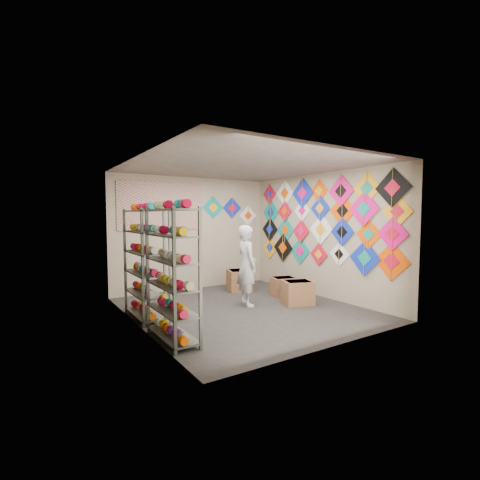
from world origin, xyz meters
TOP-DOWN VIEW (x-y plane):
  - ground at (0.00, 0.00)m, footprint 4.50×4.50m
  - room_walls at (0.00, 0.00)m, footprint 4.50×4.50m
  - shelf_rack_front at (-1.78, -0.85)m, footprint 0.40×1.10m
  - shelf_rack_back at (-1.78, 0.45)m, footprint 0.40×1.10m
  - string_spools at (-1.78, -0.20)m, footprint 0.12×2.36m
  - kite_wall_display at (1.98, -0.06)m, footprint 0.06×4.21m
  - back_wall_kites at (1.05, 2.24)m, footprint 1.61×0.02m
  - poster at (-0.80, 2.23)m, footprint 2.00×0.01m
  - shopkeeper at (0.20, 0.21)m, footprint 0.71×0.57m
  - carton_a at (1.11, -0.28)m, footprint 0.69×0.63m
  - carton_b at (1.34, 0.44)m, footprint 0.60×0.53m
  - carton_c at (0.80, 1.43)m, footprint 0.66×0.70m

SIDE VIEW (x-z plane):
  - ground at x=0.00m, z-range 0.00..0.00m
  - carton_b at x=1.34m, z-range 0.00..0.41m
  - carton_a at x=1.11m, z-range 0.00..0.47m
  - carton_c at x=0.80m, z-range 0.00..0.49m
  - shopkeeper at x=0.20m, z-range 0.00..1.60m
  - shelf_rack_front at x=-1.78m, z-range 0.00..1.90m
  - shelf_rack_back at x=-1.78m, z-range 0.00..1.90m
  - string_spools at x=-1.78m, z-range 0.99..1.11m
  - kite_wall_display at x=1.98m, z-range 0.62..2.67m
  - room_walls at x=0.00m, z-range -0.61..3.89m
  - back_wall_kites at x=1.05m, z-range 1.54..2.30m
  - poster at x=-0.80m, z-range 1.45..2.55m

